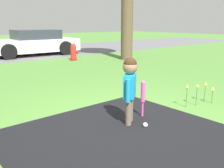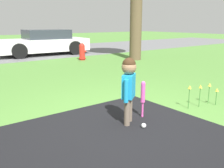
% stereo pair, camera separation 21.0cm
% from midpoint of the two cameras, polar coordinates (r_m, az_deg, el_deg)
% --- Properties ---
extents(ground_plane, '(60.00, 60.00, 0.00)m').
position_cam_midpoint_polar(ground_plane, '(3.81, 1.33, -8.94)').
color(ground_plane, '#518438').
extents(child, '(0.34, 0.28, 1.00)m').
position_cam_midpoint_polar(child, '(3.63, 2.45, 0.59)').
color(child, '#6B5B4C').
rests_on(child, ground).
extents(baseball_bat, '(0.07, 0.07, 0.59)m').
position_cam_midpoint_polar(baseball_bat, '(3.97, 5.58, -2.23)').
color(baseball_bat, '#E54CA5').
rests_on(baseball_bat, ground).
extents(sports_ball, '(0.07, 0.07, 0.07)m').
position_cam_midpoint_polar(sports_ball, '(3.68, 5.98, -9.28)').
color(sports_ball, white).
rests_on(sports_ball, ground).
extents(fire_hydrant, '(0.32, 0.28, 0.68)m').
position_cam_midpoint_polar(fire_hydrant, '(10.20, -9.41, 7.22)').
color(fire_hydrant, red).
rests_on(fire_hydrant, ground).
extents(parked_car, '(4.23, 2.11, 1.16)m').
position_cam_midpoint_polar(parked_car, '(12.30, -18.06, 8.91)').
color(parked_car, silver).
rests_on(parked_car, ground).
extents(flower_bed, '(0.62, 0.25, 0.42)m').
position_cam_midpoint_polar(flower_bed, '(4.80, 18.46, -0.79)').
color(flower_bed, '#38702D').
rests_on(flower_bed, ground).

